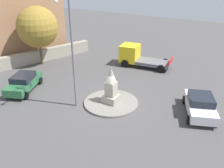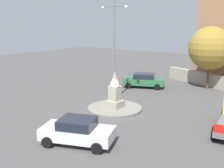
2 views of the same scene
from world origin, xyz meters
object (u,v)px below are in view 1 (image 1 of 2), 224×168
car_green_approaching (24,82)px  truck_yellow_parked_left (137,56)px  corner_building (20,13)px  tree_near_wall (38,27)px  streetlamp (72,43)px  car_white_waiting (200,105)px  monument (111,87)px

car_green_approaching → truck_yellow_parked_left: size_ratio=0.79×
corner_building → tree_near_wall: 5.58m
corner_building → tree_near_wall: size_ratio=1.55×
streetlamp → car_green_approaching: bearing=92.5°
car_white_waiting → tree_near_wall: 18.45m
car_white_waiting → truck_yellow_parked_left: size_ratio=0.78×
truck_yellow_parked_left → car_green_approaching: bearing=151.4°
car_green_approaching → car_white_waiting: bearing=-74.3°
car_green_approaching → monument: bearing=-76.1°
truck_yellow_parked_left → corner_building: corner_building is taller
streetlamp → car_white_waiting: streetlamp is taller
streetlamp → corner_building: (7.54, 14.43, -0.12)m
monument → corner_building: size_ratio=0.30×
car_green_approaching → tree_near_wall: size_ratio=0.71×
monument → streetlamp: bearing=127.7°
monument → car_white_waiting: 6.86m
car_white_waiting → truck_yellow_parked_left: 10.92m
truck_yellow_parked_left → monument: bearing=-167.4°
monument → car_white_waiting: size_ratio=0.65×
car_green_approaching → corner_building: corner_building is taller
monument → streetlamp: 4.62m
car_green_approaching → car_white_waiting: (4.05, -14.44, 0.00)m
car_white_waiting → streetlamp: bearing=113.6°
truck_yellow_parked_left → tree_near_wall: tree_near_wall is taller
car_green_approaching → truck_yellow_parked_left: (10.90, -5.94, 0.31)m
monument → corner_building: 17.99m
monument → truck_yellow_parked_left: (8.93, 2.00, -0.39)m
car_white_waiting → corner_building: bearing=80.8°
monument → car_green_approaching: monument is taller
monument → corner_building: (5.82, 16.65, 3.54)m
tree_near_wall → car_white_waiting: bearing=-95.1°
car_green_approaching → car_white_waiting: 15.00m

